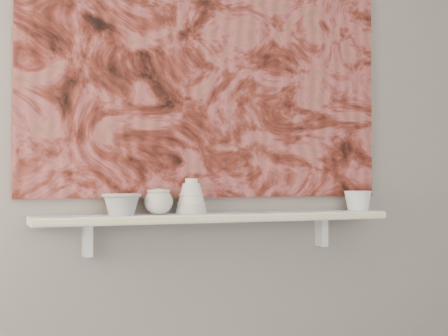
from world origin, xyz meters
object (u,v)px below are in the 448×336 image
shelf (220,217)px  painting (212,59)px  bowl_grey (121,204)px  bowl_white (358,201)px  cup_cream (159,202)px  bell_vessel (191,196)px

shelf → painting: size_ratio=0.93×
bowl_grey → bowl_white: (1.01, 0.00, 0.00)m
painting → cup_cream: size_ratio=14.36×
cup_cream → bell_vessel: bell_vessel is taller
painting → bowl_grey: 0.69m
painting → cup_cream: (-0.24, -0.08, -0.56)m
painting → bowl_grey: size_ratio=10.57×
shelf → cup_cream: 0.25m
shelf → cup_cream: (-0.24, 0.00, 0.06)m
painting → cup_cream: 0.62m
bowl_grey → cup_cream: (0.14, 0.00, 0.01)m
bell_vessel → bowl_white: 0.74m
shelf → bowl_grey: bearing=180.0°
bowl_white → painting: bearing=172.7°
shelf → painting: painting is taller
bell_vessel → bowl_white: bearing=0.0°
shelf → bowl_white: bowl_white is taller
shelf → cup_cream: size_ratio=13.40×
painting → bowl_grey: painting is taller
cup_cream → bell_vessel: size_ratio=0.78×
painting → bowl_white: size_ratio=12.82×
cup_cream → bowl_grey: bearing=180.0°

